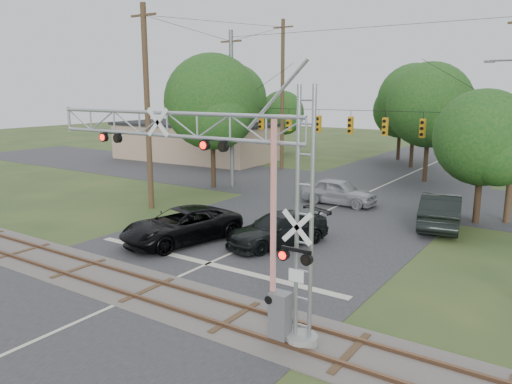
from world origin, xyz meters
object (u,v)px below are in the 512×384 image
Objects in this scene: crossing_gantry at (213,180)px; traffic_signal_span at (364,117)px; pickup_black at (181,225)px; commercial_building at (196,141)px; car_dark at (278,229)px; sedan_silver at (339,192)px.

traffic_signal_span is (-2.61, 18.36, 1.04)m from crossing_gantry.
crossing_gantry is at bearing -25.96° from pickup_black.
crossing_gantry is at bearing -51.70° from commercial_building.
crossing_gantry reaches higher than car_dark.
crossing_gantry is 2.17× the size of sedan_silver.
commercial_building is (-22.75, 10.13, -3.65)m from traffic_signal_span.
crossing_gantry is 38.23m from commercial_building.
commercial_building is at bearing 156.00° from traffic_signal_span.
traffic_signal_span is 14.19m from pickup_black.
commercial_building is (-18.80, 22.90, 1.12)m from pickup_black.
commercial_building reaches higher than sedan_silver.
crossing_gantry is 9.03m from car_dark.
sedan_silver is (-1.24, 9.54, 0.08)m from car_dark.
pickup_black is 1.22× the size of sedan_silver.
traffic_signal_span is 3.93× the size of sedan_silver.
traffic_signal_span is at bearing -27.37° from commercial_building.
pickup_black is at bearing 139.52° from crossing_gantry.
pickup_black is 12.11m from sedan_silver.
crossing_gantry is 0.62× the size of commercial_building.
sedan_silver is at bearing 90.82° from pickup_black.
commercial_building is at bearing 62.27° from sedan_silver.
sedan_silver reaches higher than pickup_black.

